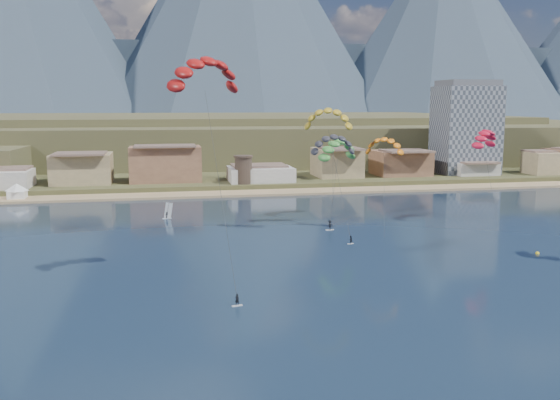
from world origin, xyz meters
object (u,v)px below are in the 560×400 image
kitesurfer_red (204,69)px  kitesurfer_yellow (328,116)px  windsurfer (168,214)px  buoy (537,253)px  kitesurfer_green (338,147)px  watchtower (243,169)px  apartment_tower (466,128)px

kitesurfer_red → kitesurfer_yellow: bearing=48.1°
kitesurfer_red → kitesurfer_yellow: kitesurfer_red is taller
kitesurfer_red → windsurfer: size_ratio=9.30×
kitesurfer_yellow → buoy: kitesurfer_yellow is taller
kitesurfer_green → watchtower: bearing=107.3°
apartment_tower → windsurfer: (-103.38, -56.19, -16.66)m
apartment_tower → kitesurfer_green: apartment_tower is taller
apartment_tower → kitesurfer_green: size_ratio=1.50×
kitesurfer_red → buoy: size_ratio=49.54×
windsurfer → buoy: bearing=-36.1°
watchtower → kitesurfer_red: 98.86m
windsurfer → watchtower: bearing=61.0°
kitesurfer_green → windsurfer: bearing=171.0°
windsurfer → apartment_tower: bearing=28.5°
kitesurfer_red → windsurfer: 59.96m
kitesurfer_green → kitesurfer_yellow: bearing=-112.9°
apartment_tower → kitesurfer_red: size_ratio=0.94×
watchtower → kitesurfer_red: kitesurfer_red is taller
windsurfer → kitesurfer_red: bearing=-84.3°
apartment_tower → kitesurfer_green: bearing=-136.2°
apartment_tower → buoy: bearing=-111.4°
kitesurfer_red → buoy: (57.96, 5.71, -30.68)m
kitesurfer_yellow → kitesurfer_green: size_ratio=1.24×
watchtower → kitesurfer_red: size_ratio=0.25×
kitesurfer_red → kitesurfer_yellow: size_ratio=1.28×
apartment_tower → watchtower: bearing=-170.1°
kitesurfer_red → watchtower: bearing=79.1°
apartment_tower → watchtower: size_ratio=3.72×
watchtower → kitesurfer_red: (-18.16, -94.06, 24.43)m
apartment_tower → kitesurfer_yellow: (-71.86, -78.76, 5.86)m
windsurfer → kitesurfer_yellow: bearing=-35.6°
apartment_tower → watchtower: (-80.00, -14.00, -11.45)m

